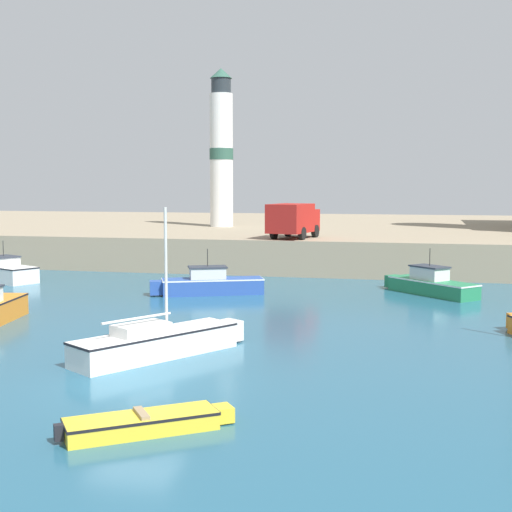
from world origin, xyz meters
name	(u,v)px	position (x,y,z in m)	size (l,w,h in m)	color
ground_plane	(135,385)	(0.00, 0.00, 0.00)	(200.00, 200.00, 0.00)	#235670
quay_seawall	(329,236)	(0.00, 44.03, 1.11)	(120.00, 40.00, 2.22)	gray
motorboat_white_0	(4,271)	(-15.83, 18.46, 0.58)	(5.05, 3.44, 2.39)	white
motorboat_blue_3	(210,284)	(-2.73, 16.47, 0.54)	(5.79, 3.34, 2.35)	#284C9E
dinghy_yellow_4	(145,422)	(1.76, -3.59, 0.24)	(3.64, 2.92, 0.50)	yellow
motorboat_green_5	(430,284)	(8.36, 18.93, 0.54)	(4.86, 4.78, 2.38)	#237A4C
sailboat_white_6	(159,341)	(-0.52, 3.29, 0.50)	(4.48, 6.11, 4.91)	white
lighthouse	(221,151)	(-8.00, 37.47, 8.35)	(1.92, 1.92, 12.66)	silver
truck_on_quay	(293,219)	(-0.08, 26.19, 3.43)	(2.91, 4.63, 2.20)	#AD1E19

